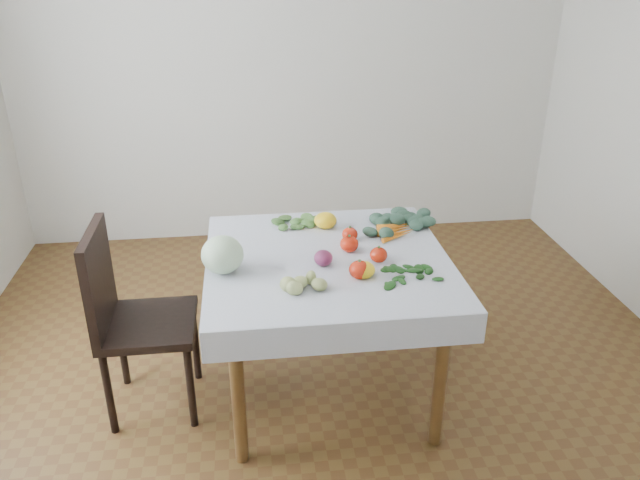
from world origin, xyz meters
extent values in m
plane|color=brown|center=(0.00, 0.00, 0.00)|extent=(4.00, 4.00, 0.00)
cube|color=silver|center=(0.00, 2.00, 1.35)|extent=(4.00, 0.04, 2.70)
cube|color=brown|center=(0.00, 0.00, 0.73)|extent=(1.00, 1.00, 0.04)
cylinder|color=brown|center=(-0.44, -0.44, 0.35)|extent=(0.06, 0.06, 0.71)
cylinder|color=brown|center=(0.44, -0.44, 0.35)|extent=(0.06, 0.06, 0.71)
cylinder|color=brown|center=(-0.44, 0.44, 0.35)|extent=(0.06, 0.06, 0.71)
cylinder|color=brown|center=(0.44, 0.44, 0.35)|extent=(0.06, 0.06, 0.71)
cube|color=white|center=(0.00, 0.00, 0.75)|extent=(1.12, 1.12, 0.01)
cube|color=black|center=(-0.85, -0.01, 0.46)|extent=(0.43, 0.43, 0.04)
cube|color=black|center=(-1.04, -0.01, 0.72)|extent=(0.04, 0.43, 0.47)
cylinder|color=black|center=(-1.03, -0.19, 0.22)|extent=(0.04, 0.04, 0.44)
cylinder|color=black|center=(-0.66, -0.19, 0.22)|extent=(0.04, 0.04, 0.44)
cylinder|color=black|center=(-1.03, 0.18, 0.22)|extent=(0.04, 0.04, 0.44)
cylinder|color=black|center=(-0.66, 0.18, 0.22)|extent=(0.04, 0.04, 0.44)
ellipsoid|color=beige|center=(-0.48, -0.08, 0.84)|extent=(0.20, 0.20, 0.17)
ellipsoid|color=red|center=(0.11, 0.05, 0.79)|extent=(0.09, 0.09, 0.08)
ellipsoid|color=red|center=(0.23, -0.07, 0.79)|extent=(0.10, 0.10, 0.07)
ellipsoid|color=red|center=(0.13, 0.17, 0.79)|extent=(0.10, 0.10, 0.07)
ellipsoid|color=red|center=(0.11, -0.21, 0.80)|extent=(0.12, 0.12, 0.08)
ellipsoid|color=yellow|center=(0.03, 0.34, 0.80)|extent=(0.13, 0.13, 0.08)
ellipsoid|color=yellow|center=(0.13, -0.21, 0.79)|extent=(0.11, 0.11, 0.07)
ellipsoid|color=#5C1A3F|center=(-0.03, -0.07, 0.79)|extent=(0.09, 0.09, 0.06)
ellipsoid|color=#5C1A3F|center=(-0.03, -0.07, 0.79)|extent=(0.11, 0.11, 0.07)
ellipsoid|color=#BAC873|center=(-0.14, -0.27, 0.78)|extent=(0.06, 0.06, 0.05)
ellipsoid|color=#BAC873|center=(-0.17, -0.27, 0.78)|extent=(0.06, 0.06, 0.05)
ellipsoid|color=#BAC873|center=(-0.13, -0.30, 0.78)|extent=(0.06, 0.06, 0.05)
ellipsoid|color=#BAC873|center=(-0.13, -0.24, 0.78)|extent=(0.06, 0.06, 0.05)
ellipsoid|color=#BAC873|center=(-0.20, -0.30, 0.78)|extent=(0.06, 0.06, 0.05)
ellipsoid|color=#BAC873|center=(-0.08, -0.29, 0.78)|extent=(0.06, 0.06, 0.05)
cone|color=orange|center=(0.38, 0.29, 0.77)|extent=(0.20, 0.06, 0.03)
cone|color=orange|center=(0.38, 0.26, 0.77)|extent=(0.20, 0.07, 0.03)
cone|color=orange|center=(0.38, 0.23, 0.77)|extent=(0.19, 0.09, 0.03)
cone|color=orange|center=(0.38, 0.20, 0.77)|extent=(0.19, 0.10, 0.03)
cone|color=orange|center=(0.38, 0.17, 0.77)|extent=(0.18, 0.12, 0.03)
ellipsoid|color=#345544|center=(0.44, 0.30, 0.78)|extent=(0.08, 0.08, 0.05)
ellipsoid|color=#345544|center=(0.40, 0.34, 0.78)|extent=(0.08, 0.08, 0.05)
ellipsoid|color=#345544|center=(0.40, 0.27, 0.78)|extent=(0.08, 0.08, 0.05)
ellipsoid|color=#345544|center=(0.46, 0.33, 0.78)|extent=(0.08, 0.08, 0.05)
ellipsoid|color=#345544|center=(0.35, 0.32, 0.78)|extent=(0.08, 0.08, 0.05)
ellipsoid|color=#345544|center=(0.46, 0.26, 0.78)|extent=(0.08, 0.08, 0.05)
ellipsoid|color=#345544|center=(0.42, 0.38, 0.78)|extent=(0.08, 0.08, 0.05)
ellipsoid|color=#345544|center=(0.34, 0.26, 0.78)|extent=(0.08, 0.08, 0.05)
ellipsoid|color=#345544|center=(0.52, 0.31, 0.78)|extent=(0.08, 0.08, 0.05)
ellipsoid|color=#345544|center=(0.33, 0.38, 0.78)|extent=(0.08, 0.08, 0.05)
ellipsoid|color=#345544|center=(0.42, 0.21, 0.78)|extent=(0.08, 0.08, 0.05)
ellipsoid|color=#345544|center=(0.50, 0.40, 0.78)|extent=(0.08, 0.08, 0.05)
ellipsoid|color=#345544|center=(0.26, 0.29, 0.78)|extent=(0.08, 0.08, 0.05)
ellipsoid|color=#345544|center=(0.54, 0.24, 0.78)|extent=(0.08, 0.08, 0.05)
ellipsoid|color=#345544|center=(0.38, 0.44, 0.78)|extent=(0.08, 0.08, 0.05)
ellipsoid|color=#345544|center=(0.32, 0.18, 0.78)|extent=(0.08, 0.08, 0.05)
ellipsoid|color=#184916|center=(0.36, -0.22, 0.76)|extent=(0.06, 0.04, 0.01)
ellipsoid|color=#184916|center=(0.33, -0.20, 0.76)|extent=(0.06, 0.04, 0.01)
ellipsoid|color=#184916|center=(0.33, -0.24, 0.76)|extent=(0.06, 0.04, 0.01)
ellipsoid|color=#184916|center=(0.37, -0.20, 0.76)|extent=(0.06, 0.04, 0.01)
ellipsoid|color=#184916|center=(0.30, -0.21, 0.76)|extent=(0.06, 0.04, 0.01)
ellipsoid|color=#184916|center=(0.37, -0.25, 0.76)|extent=(0.06, 0.04, 0.01)
ellipsoid|color=#184916|center=(0.34, -0.17, 0.76)|extent=(0.06, 0.04, 0.01)
ellipsoid|color=#184916|center=(0.29, -0.25, 0.76)|extent=(0.06, 0.04, 0.01)
ellipsoid|color=#184916|center=(0.41, -0.22, 0.76)|extent=(0.06, 0.04, 0.01)
ellipsoid|color=#184916|center=(0.28, -0.18, 0.76)|extent=(0.06, 0.04, 0.01)
ellipsoid|color=#184916|center=(0.35, -0.28, 0.76)|extent=(0.06, 0.04, 0.01)
ellipsoid|color=#184916|center=(0.39, -0.16, 0.76)|extent=(0.06, 0.04, 0.01)
ellipsoid|color=#184916|center=(0.25, -0.23, 0.76)|extent=(0.06, 0.04, 0.01)
ellipsoid|color=#184916|center=(0.42, -0.26, 0.76)|extent=(0.06, 0.04, 0.01)
ellipsoid|color=#184916|center=(0.31, -0.13, 0.76)|extent=(0.06, 0.04, 0.01)
ellipsoid|color=#184916|center=(0.29, -0.30, 0.76)|extent=(0.06, 0.04, 0.01)
ellipsoid|color=#184916|center=(0.45, -0.18, 0.76)|extent=(0.06, 0.04, 0.01)
ellipsoid|color=#184916|center=(0.22, -0.18, 0.76)|extent=(0.06, 0.04, 0.01)
ellipsoid|color=#407334|center=(-0.07, 0.41, 0.77)|extent=(0.06, 0.06, 0.03)
ellipsoid|color=#407334|center=(-0.10, 0.42, 0.77)|extent=(0.06, 0.06, 0.03)
ellipsoid|color=#407334|center=(-0.08, 0.38, 0.77)|extent=(0.06, 0.06, 0.03)
ellipsoid|color=#407334|center=(-0.06, 0.44, 0.77)|extent=(0.06, 0.06, 0.03)
ellipsoid|color=#407334|center=(-0.14, 0.40, 0.77)|extent=(0.06, 0.06, 0.03)
ellipsoid|color=#407334|center=(-0.04, 0.38, 0.77)|extent=(0.06, 0.06, 0.03)
ellipsoid|color=#407334|center=(-0.10, 0.46, 0.77)|extent=(0.06, 0.06, 0.03)
ellipsoid|color=#407334|center=(-0.12, 0.35, 0.77)|extent=(0.06, 0.06, 0.03)
ellipsoid|color=#407334|center=(0.00, 0.43, 0.77)|extent=(0.06, 0.06, 0.03)
ellipsoid|color=#407334|center=(-0.17, 0.44, 0.77)|extent=(0.06, 0.06, 0.03)
ellipsoid|color=#407334|center=(-0.04, 0.33, 0.77)|extent=(0.06, 0.06, 0.03)
ellipsoid|color=#407334|center=(-0.05, 0.50, 0.77)|extent=(0.06, 0.06, 0.03)
ellipsoid|color=#407334|center=(-0.19, 0.36, 0.77)|extent=(0.06, 0.06, 0.03)
camera|label=1|loc=(-0.36, -2.57, 2.06)|focal=35.00mm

